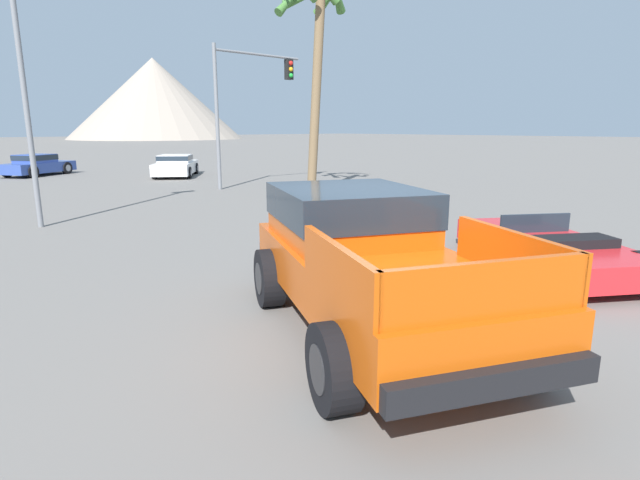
{
  "coord_description": "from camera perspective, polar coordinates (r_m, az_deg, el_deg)",
  "views": [
    {
      "loc": [
        -4.97,
        -4.42,
        2.61
      ],
      "look_at": [
        -0.4,
        0.52,
        1.09
      ],
      "focal_mm": 28.0,
      "sensor_mm": 36.0,
      "label": 1
    }
  ],
  "objects": [
    {
      "name": "street_lamp_post",
      "position": [
        15.27,
        -31.11,
        17.66
      ],
      "size": [
        0.9,
        0.24,
        7.25
      ],
      "color": "slate",
      "rests_on": "ground_plane"
    },
    {
      "name": "parked_car_blue",
      "position": [
        32.12,
        -29.64,
        7.49
      ],
      "size": [
        4.32,
        3.66,
        1.18
      ],
      "rotation": [
        0.0,
        0.0,
        5.29
      ],
      "color": "#334C9E",
      "rests_on": "ground_plane"
    },
    {
      "name": "red_convertible_car",
      "position": [
        10.33,
        24.58,
        -0.87
      ],
      "size": [
        3.72,
        4.42,
        0.97
      ],
      "rotation": [
        0.0,
        0.0,
        -0.58
      ],
      "color": "red",
      "rests_on": "ground_plane"
    },
    {
      "name": "ground_plane",
      "position": [
        7.14,
        5.27,
        -8.77
      ],
      "size": [
        320.0,
        320.0,
        0.0
      ],
      "primitive_type": "plane",
      "color": "slate"
    },
    {
      "name": "traffic_light_main",
      "position": [
        22.93,
        -8.04,
        16.61
      ],
      "size": [
        4.54,
        0.38,
        5.98
      ],
      "color": "slate",
      "rests_on": "ground_plane"
    },
    {
      "name": "palm_tree_tall",
      "position": [
        20.66,
        -0.83,
        22.96
      ],
      "size": [
        3.0,
        3.08,
        8.36
      ],
      "color": "brown",
      "rests_on": "ground_plane"
    },
    {
      "name": "parked_car_white",
      "position": [
        28.74,
        -16.16,
        8.21
      ],
      "size": [
        4.15,
        4.72,
        1.17
      ],
      "rotation": [
        0.0,
        0.0,
        5.65
      ],
      "color": "white",
      "rests_on": "ground_plane"
    },
    {
      "name": "orange_pickup_truck",
      "position": [
        6.54,
        5.08,
        -1.32
      ],
      "size": [
        3.96,
        5.41,
        1.8
      ],
      "rotation": [
        0.0,
        0.0,
        -0.44
      ],
      "color": "#CC4C0C",
      "rests_on": "ground_plane"
    }
  ]
}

